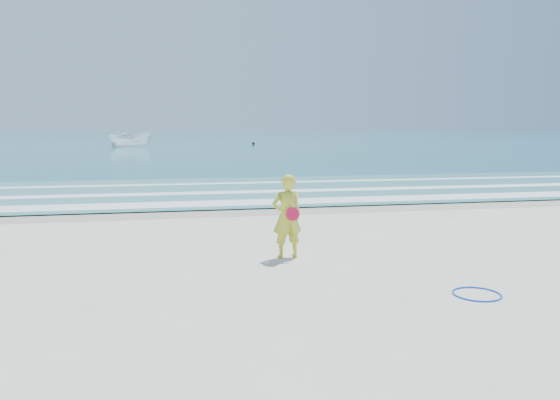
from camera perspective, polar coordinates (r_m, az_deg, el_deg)
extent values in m
plane|color=silver|center=(8.54, 1.08, -10.44)|extent=(400.00, 400.00, 0.00)
cube|color=#B2A893|center=(17.22, -5.22, -1.09)|extent=(400.00, 2.40, 0.00)
cube|color=#19727F|center=(112.97, -10.25, 6.45)|extent=(400.00, 190.00, 0.04)
cube|color=#59B7AD|center=(22.15, -6.55, 1.01)|extent=(400.00, 10.00, 0.01)
cube|color=white|center=(18.49, -5.64, -0.31)|extent=(400.00, 1.40, 0.01)
cube|color=white|center=(21.36, -6.38, 0.78)|extent=(400.00, 0.90, 0.01)
cube|color=white|center=(24.63, -7.02, 1.72)|extent=(400.00, 0.60, 0.01)
torus|color=blue|center=(9.34, 19.87, -9.23)|extent=(0.78, 0.78, 0.03)
imported|color=white|center=(66.58, -15.31, 6.21)|extent=(5.14, 2.13, 1.95)
sphere|color=black|center=(71.00, -2.80, 5.93)|extent=(0.36, 0.36, 0.36)
imported|color=gold|center=(11.00, 0.73, -1.71)|extent=(0.67, 0.49, 1.70)
cylinder|color=red|center=(10.83, 1.34, -1.47)|extent=(0.27, 0.08, 0.27)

